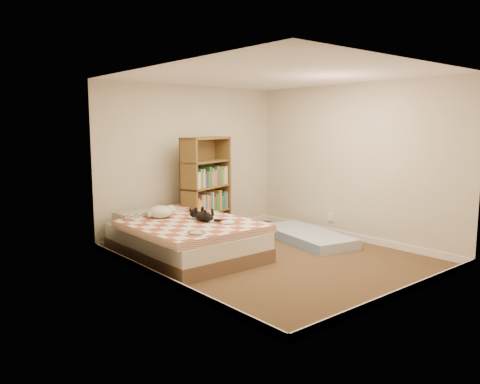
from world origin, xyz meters
TOP-DOWN VIEW (x-y plane):
  - room at (0.00, 0.00)m, footprint 3.51×4.01m
  - bed at (-0.89, 0.90)m, footprint 1.57×2.13m
  - bookshelf at (0.04, 1.66)m, footprint 1.10×0.64m
  - floor_mattress at (1.09, 0.37)m, footprint 1.10×1.84m
  - black_cat at (-0.71, 0.71)m, footprint 0.22×0.67m
  - white_dog at (-1.04, 1.26)m, footprint 0.44×0.46m

SIDE VIEW (x-z plane):
  - floor_mattress at x=1.09m, z-range 0.00..0.15m
  - bed at x=-0.89m, z-range -0.03..0.54m
  - black_cat at x=-0.71m, z-range 0.50..0.66m
  - bookshelf at x=0.04m, z-range -0.23..1.42m
  - white_dog at x=-1.04m, z-range 0.51..0.69m
  - room at x=0.00m, z-range -0.06..2.45m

